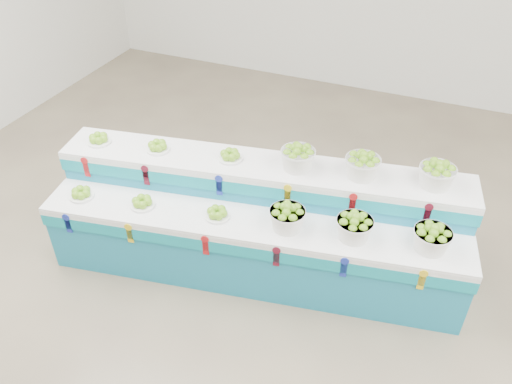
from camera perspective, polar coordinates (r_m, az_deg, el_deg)
ground at (r=4.46m, az=5.16°, el=-16.97°), size 10.00×10.00×0.00m
display_stand at (r=4.76m, az=0.00°, el=-3.46°), size 3.89×1.60×1.02m
plate_lower_left at (r=4.95m, az=-18.81°, el=-0.07°), size 0.26×0.26×0.10m
plate_lower_mid at (r=4.70m, az=-12.50°, el=-1.04°), size 0.26×0.26×0.10m
plate_lower_right at (r=4.48m, az=-4.33°, el=-2.29°), size 0.26×0.26×0.10m
basket_lower_left at (r=4.33m, az=3.48°, el=-2.78°), size 0.35×0.35×0.23m
basket_lower_mid at (r=4.30m, az=10.85°, el=-3.80°), size 0.35×0.35×0.23m
basket_lower_right at (r=4.36m, az=18.91°, el=-4.84°), size 0.35×0.35×0.23m
plate_upper_left at (r=5.12m, az=-17.04°, el=5.71°), size 0.26×0.26×0.10m
plate_upper_mid at (r=4.87m, az=-10.84°, el=5.06°), size 0.26×0.26×0.10m
plate_upper_right at (r=4.66m, az=-2.88°, el=4.14°), size 0.26×0.26×0.10m
basket_upper_left at (r=4.52m, az=4.66°, el=3.86°), size 0.35×0.35×0.23m
basket_upper_mid at (r=4.50m, az=11.71°, el=2.93°), size 0.35×0.35×0.23m
basket_upper_right at (r=4.55m, az=19.40°, el=1.86°), size 0.35×0.35×0.23m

